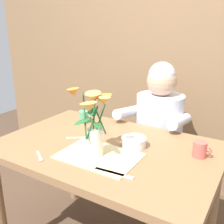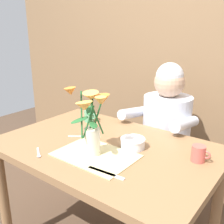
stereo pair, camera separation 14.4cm
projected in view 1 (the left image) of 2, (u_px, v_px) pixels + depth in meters
name	position (u px, v px, depth m)	size (l,w,h in m)	color
wood_panel_backdrop	(175.00, 41.00, 2.15)	(4.00, 0.10, 2.50)	brown
dining_table	(107.00, 161.00, 1.48)	(1.20, 0.80, 0.74)	olive
seated_person	(158.00, 139.00, 1.98)	(0.45, 0.47, 1.14)	#4C4C56
striped_placemat	(99.00, 156.00, 1.33)	(0.40, 0.28, 0.01)	beige
flower_vase	(95.00, 119.00, 1.29)	(0.21, 0.24, 0.35)	silver
ceramic_bowl	(134.00, 142.00, 1.43)	(0.14, 0.14, 0.06)	white
dinner_knife	(114.00, 173.00, 1.17)	(0.19, 0.02, 0.01)	silver
coffee_cup	(200.00, 149.00, 1.32)	(0.09, 0.07, 0.08)	#CC564C
ceramic_mug	(84.00, 117.00, 1.80)	(0.09, 0.07, 0.08)	#569970
spoon_0	(40.00, 157.00, 1.31)	(0.11, 0.08, 0.01)	silver
spoon_1	(80.00, 137.00, 1.55)	(0.11, 0.08, 0.01)	silver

